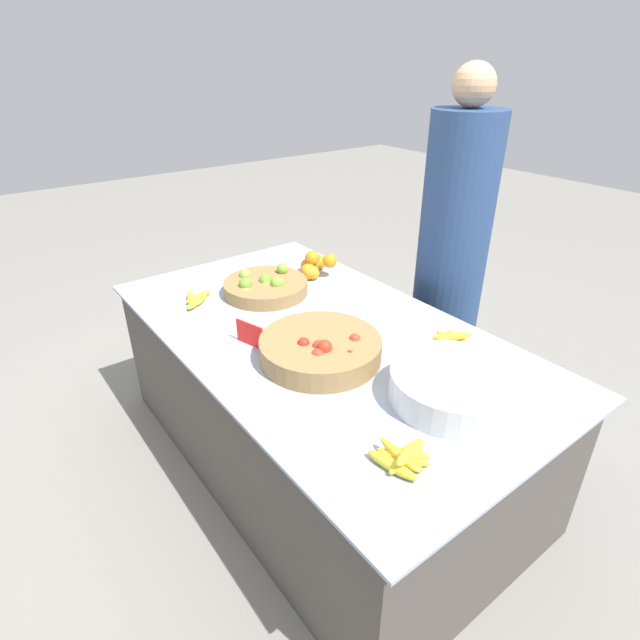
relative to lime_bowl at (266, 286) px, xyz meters
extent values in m
plane|color=gray|center=(0.42, -0.02, -0.66)|extent=(12.00, 12.00, 0.00)
cube|color=#4C4742|center=(0.42, -0.02, -0.35)|extent=(1.73, 0.96, 0.61)
cube|color=#99A8BC|center=(0.42, -0.02, -0.04)|extent=(1.80, 1.00, 0.01)
cylinder|color=olive|center=(0.00, 0.00, 0.00)|extent=(0.37, 0.37, 0.06)
sphere|color=#7AB238|center=(-0.04, 0.11, 0.04)|extent=(0.05, 0.05, 0.05)
sphere|color=#89BC42|center=(-0.10, -0.04, 0.03)|extent=(0.05, 0.05, 0.05)
sphere|color=#7AB238|center=(0.02, -0.01, 0.01)|extent=(0.04, 0.04, 0.04)
sphere|color=#7AB238|center=(0.06, 0.02, 0.03)|extent=(0.06, 0.06, 0.06)
sphere|color=#89BC42|center=(0.03, 0.12, 0.00)|extent=(0.04, 0.04, 0.04)
sphere|color=#6BA333|center=(0.06, 0.10, 0.00)|extent=(0.05, 0.05, 0.05)
sphere|color=#7AB238|center=(0.00, 0.00, 0.01)|extent=(0.05, 0.05, 0.05)
sphere|color=#6BA333|center=(-0.01, -0.09, 0.03)|extent=(0.06, 0.06, 0.06)
sphere|color=#6BA333|center=(0.00, 0.00, 0.03)|extent=(0.06, 0.06, 0.06)
sphere|color=#89BC42|center=(0.02, -0.11, 0.01)|extent=(0.04, 0.04, 0.04)
sphere|color=#7AB238|center=(-0.04, -0.10, 0.00)|extent=(0.05, 0.05, 0.05)
cylinder|color=olive|center=(0.57, -0.13, 0.01)|extent=(0.42, 0.42, 0.08)
sphere|color=red|center=(0.47, -0.18, 0.01)|extent=(0.04, 0.04, 0.04)
sphere|color=red|center=(0.57, -0.13, 0.01)|extent=(0.05, 0.05, 0.05)
sphere|color=red|center=(0.63, -0.03, 0.04)|extent=(0.04, 0.04, 0.04)
sphere|color=red|center=(0.56, -0.19, 0.03)|extent=(0.04, 0.04, 0.04)
sphere|color=red|center=(0.69, -0.10, 0.02)|extent=(0.05, 0.05, 0.05)
sphere|color=red|center=(0.63, -0.19, 0.03)|extent=(0.05, 0.05, 0.05)
sphere|color=red|center=(0.60, -0.16, 0.04)|extent=(0.05, 0.05, 0.05)
sphere|color=red|center=(0.46, -0.11, 0.01)|extent=(0.04, 0.04, 0.04)
sphere|color=red|center=(0.63, -0.16, 0.05)|extent=(0.05, 0.05, 0.05)
sphere|color=red|center=(0.55, -0.19, 0.04)|extent=(0.04, 0.04, 0.04)
sphere|color=orange|center=(-0.08, 0.34, 0.01)|extent=(0.08, 0.08, 0.08)
sphere|color=orange|center=(-0.09, 0.30, 0.00)|extent=(0.07, 0.07, 0.07)
sphere|color=orange|center=(-0.07, 0.31, 0.01)|extent=(0.08, 0.08, 0.08)
sphere|color=orange|center=(-0.08, 0.29, 0.00)|extent=(0.07, 0.07, 0.07)
sphere|color=orange|center=(0.00, 0.25, 0.00)|extent=(0.06, 0.06, 0.06)
sphere|color=orange|center=(-0.01, 0.24, 0.00)|extent=(0.07, 0.07, 0.07)
sphere|color=orange|center=(-0.05, 0.29, 0.05)|extent=(0.07, 0.07, 0.07)
sphere|color=orange|center=(0.03, 0.34, 0.05)|extent=(0.07, 0.07, 0.07)
cylinder|color=silver|center=(0.99, 0.05, 0.02)|extent=(0.39, 0.39, 0.10)
cube|color=red|center=(0.34, -0.28, 0.01)|extent=(0.12, 0.04, 0.09)
ellipsoid|color=yellow|center=(-0.09, -0.26, -0.02)|extent=(0.11, 0.11, 0.03)
ellipsoid|color=yellow|center=(-0.12, -0.27, -0.02)|extent=(0.07, 0.14, 0.03)
ellipsoid|color=yellow|center=(-0.08, -0.29, -0.02)|extent=(0.13, 0.14, 0.03)
ellipsoid|color=yellow|center=(-0.11, -0.30, -0.02)|extent=(0.15, 0.08, 0.03)
ellipsoid|color=yellow|center=(0.80, 0.33, -0.02)|extent=(0.16, 0.08, 0.03)
ellipsoid|color=yellow|center=(0.77, 0.31, -0.02)|extent=(0.06, 0.12, 0.03)
ellipsoid|color=yellow|center=(0.77, 0.30, -0.02)|extent=(0.14, 0.07, 0.03)
ellipsoid|color=yellow|center=(0.77, 0.31, -0.02)|extent=(0.10, 0.13, 0.03)
ellipsoid|color=yellow|center=(0.78, 0.25, 0.00)|extent=(0.09, 0.15, 0.03)
ellipsoid|color=yellow|center=(0.79, 0.29, 0.01)|extent=(0.10, 0.15, 0.03)
ellipsoid|color=yellow|center=(1.09, -0.30, -0.02)|extent=(0.15, 0.06, 0.03)
ellipsoid|color=yellow|center=(1.09, -0.27, -0.02)|extent=(0.14, 0.07, 0.03)
ellipsoid|color=yellow|center=(1.10, -0.25, -0.01)|extent=(0.10, 0.12, 0.03)
ellipsoid|color=yellow|center=(1.09, -0.27, -0.02)|extent=(0.07, 0.12, 0.03)
ellipsoid|color=yellow|center=(1.10, -0.26, -0.02)|extent=(0.12, 0.10, 0.03)
ellipsoid|color=yellow|center=(1.09, -0.27, 0.00)|extent=(0.15, 0.03, 0.03)
ellipsoid|color=yellow|center=(1.11, -0.26, 0.01)|extent=(0.06, 0.12, 0.04)
cylinder|color=navy|center=(0.39, 0.75, 0.02)|extent=(0.31, 0.31, 1.36)
sphere|color=tan|center=(0.39, 0.75, 0.79)|extent=(0.17, 0.17, 0.17)
camera|label=1|loc=(1.73, -1.01, 0.90)|focal=28.00mm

